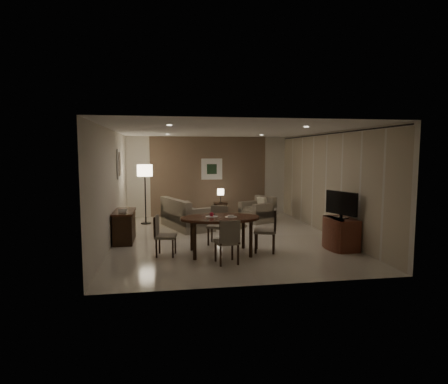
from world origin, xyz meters
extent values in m
cube|color=beige|center=(0.00, 0.00, 0.00)|extent=(5.50, 7.00, 0.00)
cube|color=white|center=(0.00, 0.00, 2.70)|extent=(5.50, 7.00, 0.00)
cube|color=brown|center=(0.00, 3.50, 1.35)|extent=(5.50, 0.00, 2.70)
cube|color=beige|center=(-2.75, 0.00, 1.35)|extent=(0.00, 7.00, 2.70)
cube|color=beige|center=(2.75, 0.00, 1.35)|extent=(0.00, 7.00, 2.70)
cube|color=brown|center=(0.00, 3.48, 1.35)|extent=(3.96, 0.03, 2.70)
cylinder|color=black|center=(2.68, 0.00, 2.64)|extent=(0.03, 6.80, 0.03)
cube|color=silver|center=(0.10, 3.46, 1.60)|extent=(0.72, 0.03, 0.72)
cube|color=#1C341D|center=(0.10, 3.44, 1.60)|extent=(0.34, 0.01, 0.34)
cube|color=silver|center=(-2.72, 1.20, 1.85)|extent=(0.03, 0.60, 0.80)
cube|color=gray|center=(-2.71, 1.20, 1.85)|extent=(0.01, 0.46, 0.64)
cylinder|color=white|center=(-1.40, -1.80, 2.69)|extent=(0.10, 0.10, 0.01)
cylinder|color=white|center=(1.40, -1.80, 2.69)|extent=(0.10, 0.10, 0.01)
cylinder|color=white|center=(-1.40, 1.80, 2.69)|extent=(0.10, 0.10, 0.01)
cylinder|color=white|center=(1.40, 1.80, 2.69)|extent=(0.10, 0.10, 0.01)
cylinder|color=white|center=(-0.53, -1.44, 0.80)|extent=(0.26, 0.26, 0.02)
cylinder|color=white|center=(-0.13, -1.54, 0.80)|extent=(0.26, 0.26, 0.02)
sphere|color=red|center=(-0.53, -1.44, 0.85)|extent=(0.09, 0.09, 0.09)
cube|color=white|center=(-0.13, -1.54, 0.82)|extent=(0.12, 0.08, 0.03)
cylinder|color=#443A26|center=(0.30, 1.49, 0.01)|extent=(1.18, 1.18, 0.01)
camera|label=1|loc=(-1.52, -9.24, 2.16)|focal=30.00mm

